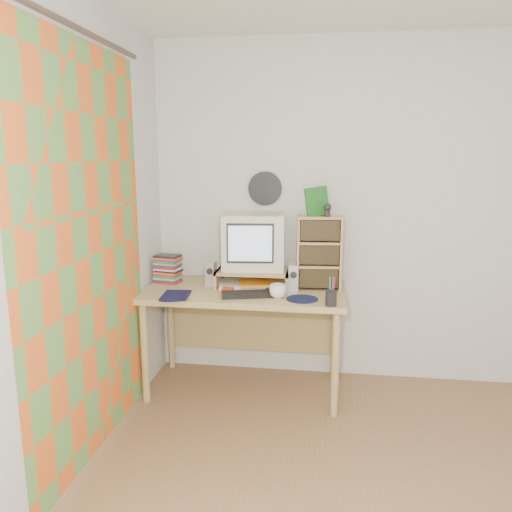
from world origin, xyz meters
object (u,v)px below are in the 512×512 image
(cd_rack, at_px, (319,253))
(diary, at_px, (163,294))
(desk, at_px, (246,305))
(keyboard, at_px, (252,294))
(dvd_stack, at_px, (168,266))
(mug, at_px, (278,291))
(crt_monitor, at_px, (254,241))

(cd_rack, relative_size, diary, 2.41)
(desk, height_order, cd_rack, cd_rack)
(keyboard, bearing_deg, dvd_stack, 142.39)
(keyboard, bearing_deg, desk, 94.17)
(diary, bearing_deg, keyboard, 4.90)
(desk, relative_size, mug, 12.37)
(crt_monitor, xyz_separation_m, dvd_stack, (-0.63, -0.03, -0.19))
(cd_rack, bearing_deg, desk, 179.91)
(keyboard, xyz_separation_m, mug, (0.18, -0.01, 0.03))
(desk, distance_m, crt_monitor, 0.46)
(cd_rack, xyz_separation_m, diary, (-1.02, -0.37, -0.24))
(keyboard, relative_size, diary, 1.90)
(crt_monitor, bearing_deg, desk, -123.07)
(keyboard, distance_m, cd_rack, 0.56)
(dvd_stack, distance_m, mug, 0.90)
(desk, bearing_deg, cd_rack, 5.03)
(dvd_stack, relative_size, diary, 1.16)
(desk, distance_m, cd_rack, 0.64)
(dvd_stack, bearing_deg, keyboard, -11.05)
(mug, height_order, diary, mug)
(crt_monitor, bearing_deg, diary, -149.05)
(desk, bearing_deg, mug, -43.14)
(desk, distance_m, diary, 0.62)
(keyboard, distance_m, mug, 0.18)
(mug, bearing_deg, dvd_stack, 160.94)
(dvd_stack, bearing_deg, mug, -7.45)
(crt_monitor, height_order, dvd_stack, crt_monitor)
(dvd_stack, height_order, mug, dvd_stack)
(desk, height_order, crt_monitor, crt_monitor)
(mug, bearing_deg, crt_monitor, 122.84)
(desk, bearing_deg, keyboard, -70.87)
(desk, height_order, keyboard, keyboard)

